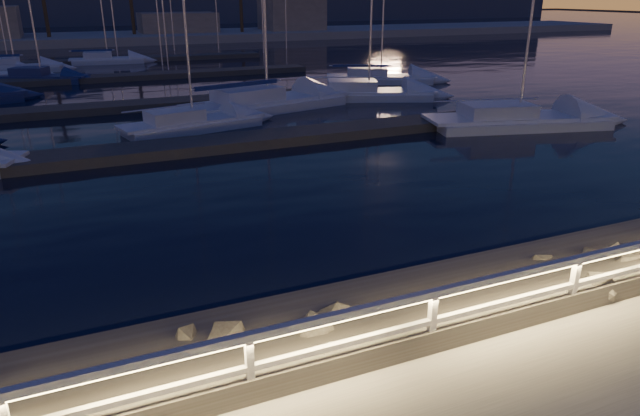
# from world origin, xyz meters

# --- Properties ---
(ground) EXTENTS (400.00, 400.00, 0.00)m
(ground) POSITION_xyz_m (0.00, 0.00, 0.00)
(ground) COLOR #A7A497
(ground) RESTS_ON ground
(harbor_water) EXTENTS (400.00, 440.00, 0.60)m
(harbor_water) POSITION_xyz_m (0.00, 31.22, -0.97)
(harbor_water) COLOR black
(harbor_water) RESTS_ON ground
(guard_rail) EXTENTS (44.11, 0.12, 1.06)m
(guard_rail) POSITION_xyz_m (-0.07, -0.00, 0.77)
(guard_rail) COLOR white
(guard_rail) RESTS_ON ground
(floating_docks) EXTENTS (22.00, 36.00, 0.40)m
(floating_docks) POSITION_xyz_m (0.00, 32.50, -0.40)
(floating_docks) COLOR #534D45
(floating_docks) RESTS_ON ground
(far_shore) EXTENTS (160.00, 14.00, 5.20)m
(far_shore) POSITION_xyz_m (-0.12, 74.05, 0.29)
(far_shore) COLOR #A7A497
(far_shore) RESTS_ON ground
(sailboat_b) EXTENTS (6.91, 3.38, 11.36)m
(sailboat_b) POSITION_xyz_m (-1.89, 19.70, -0.20)
(sailboat_b) COLOR silver
(sailboat_b) RESTS_ON ground
(sailboat_c) EXTENTS (9.73, 4.97, 15.92)m
(sailboat_c) POSITION_xyz_m (2.77, 22.95, -0.13)
(sailboat_c) COLOR silver
(sailboat_c) RESTS_ON ground
(sailboat_d) EXTENTS (9.16, 4.65, 14.92)m
(sailboat_d) POSITION_xyz_m (12.26, 14.23, -0.17)
(sailboat_d) COLOR silver
(sailboat_d) RESTS_ON ground
(sailboat_g) EXTENTS (8.10, 4.99, 13.36)m
(sailboat_g) POSITION_xyz_m (9.44, 23.83, -0.18)
(sailboat_g) COLOR silver
(sailboat_g) RESTS_ON ground
(sailboat_h) EXTENTS (7.78, 5.05, 12.86)m
(sailboat_h) POSITION_xyz_m (13.40, 29.41, -0.21)
(sailboat_h) COLOR silver
(sailboat_h) RESTS_ON ground
(sailboat_i) EXTENTS (6.48, 4.20, 10.85)m
(sailboat_i) POSITION_xyz_m (-8.53, 38.98, -0.19)
(sailboat_i) COLOR navy
(sailboat_i) RESTS_ON ground
(sailboat_m) EXTENTS (6.98, 2.19, 11.89)m
(sailboat_m) POSITION_xyz_m (-10.57, 45.81, -0.17)
(sailboat_m) COLOR silver
(sailboat_m) RESTS_ON ground
(sailboat_n) EXTENTS (6.71, 2.54, 11.18)m
(sailboat_n) POSITION_xyz_m (-3.30, 49.38, -0.21)
(sailboat_n) COLOR silver
(sailboat_n) RESTS_ON ground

